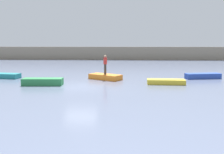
{
  "coord_description": "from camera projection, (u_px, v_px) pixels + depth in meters",
  "views": [
    {
      "loc": [
        3.4,
        -18.63,
        3.38
      ],
      "look_at": [
        2.33,
        2.19,
        0.44
      ],
      "focal_mm": 39.48,
      "sensor_mm": 36.0,
      "label": 1
    }
  ],
  "objects": [
    {
      "name": "rowboat_yellow",
      "position": [
        166.0,
        82.0,
        20.06
      ],
      "size": [
        3.06,
        1.15,
        0.4
      ],
      "primitive_type": "cube",
      "rotation": [
        0.0,
        0.0,
        -0.04
      ],
      "color": "gold",
      "rests_on": "ground_plane"
    },
    {
      "name": "ground_plane",
      "position": [
        81.0,
        86.0,
        19.07
      ],
      "size": [
        120.0,
        120.0,
        0.0
      ],
      "primitive_type": "plane",
      "color": "slate"
    },
    {
      "name": "person_red_shirt",
      "position": [
        105.0,
        64.0,
        22.47
      ],
      "size": [
        0.32,
        0.32,
        1.76
      ],
      "color": "#38332D",
      "rests_on": "rowboat_orange"
    },
    {
      "name": "rowboat_teal",
      "position": [
        2.0,
        76.0,
        23.52
      ],
      "size": [
        3.69,
        1.63,
        0.46
      ],
      "primitive_type": "cube",
      "rotation": [
        0.0,
        0.0,
        -0.18
      ],
      "color": "teal",
      "rests_on": "ground_plane"
    },
    {
      "name": "embankment_wall",
      "position": [
        107.0,
        53.0,
        48.33
      ],
      "size": [
        80.0,
        1.2,
        2.54
      ],
      "primitive_type": "cube",
      "color": "gray",
      "rests_on": "ground_plane"
    },
    {
      "name": "rowboat_blue",
      "position": [
        203.0,
        76.0,
        23.15
      ],
      "size": [
        3.38,
        1.49,
        0.49
      ],
      "primitive_type": "cube",
      "rotation": [
        0.0,
        0.0,
        0.18
      ],
      "color": "#2B4CAD",
      "rests_on": "ground_plane"
    },
    {
      "name": "rowboat_green",
      "position": [
        43.0,
        82.0,
        19.59
      ],
      "size": [
        3.19,
        1.16,
        0.55
      ],
      "primitive_type": "cube",
      "rotation": [
        0.0,
        0.0,
        0.05
      ],
      "color": "#2D7F47",
      "rests_on": "ground_plane"
    },
    {
      "name": "rowboat_orange",
      "position": [
        105.0,
        77.0,
        22.64
      ],
      "size": [
        3.23,
        2.7,
        0.47
      ],
      "primitive_type": "cube",
      "rotation": [
        0.0,
        0.0,
        -0.57
      ],
      "color": "orange",
      "rests_on": "ground_plane"
    }
  ]
}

